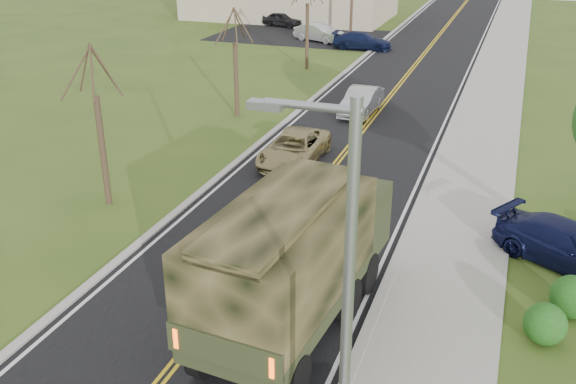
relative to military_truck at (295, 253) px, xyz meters
The scene contains 16 objects.
road 35.17m from the military_truck, 93.67° to the left, with size 8.00×120.00×0.01m, color black.
curb_right 35.14m from the military_truck, 86.89° to the left, with size 0.30×120.00×0.12m, color #9E998E.
sidewalk_right 35.28m from the military_truck, 84.05° to the left, with size 3.20×120.00×0.10m, color #9E998E.
curb_left 35.67m from the military_truck, 100.35° to the left, with size 0.30×120.00×0.10m, color #9E998E.
street_light 6.47m from the military_truck, 64.15° to the right, with size 1.65×0.22×8.00m.
bare_tree_a 10.53m from the military_truck, 151.48° to the left, with size 1.93×2.26×6.08m.
bare_tree_b 19.38m from the military_truck, 118.52° to the left, with size 1.83×2.14×5.73m.
bare_tree_c 30.47m from the military_truck, 107.68° to the left, with size 2.04×2.39×6.42m.
bare_tree_d 42.06m from the military_truck, 102.71° to the left, with size 1.88×2.20×5.91m.
military_truck is the anchor object (origin of this frame).
suv_champagne 12.27m from the military_truck, 109.40° to the left, with size 2.22×4.82×1.34m, color tan.
sedan_silver 20.00m from the military_truck, 98.79° to the left, with size 1.48×4.24×1.40m, color silver.
pickup_navy 9.26m from the military_truck, 40.58° to the left, with size 1.91×4.69×1.36m, color #10143B.
lot_car_dark 48.15m from the military_truck, 110.67° to the left, with size 1.60×3.97×1.35m, color black.
lot_car_silver 40.66m from the military_truck, 106.35° to the left, with size 1.58×4.52×1.49m, color silver.
lot_car_navy 37.76m from the military_truck, 101.08° to the left, with size 1.91×4.69×1.36m, color #10183B.
Camera 1 is at (6.93, -8.54, 10.24)m, focal length 40.00 mm.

